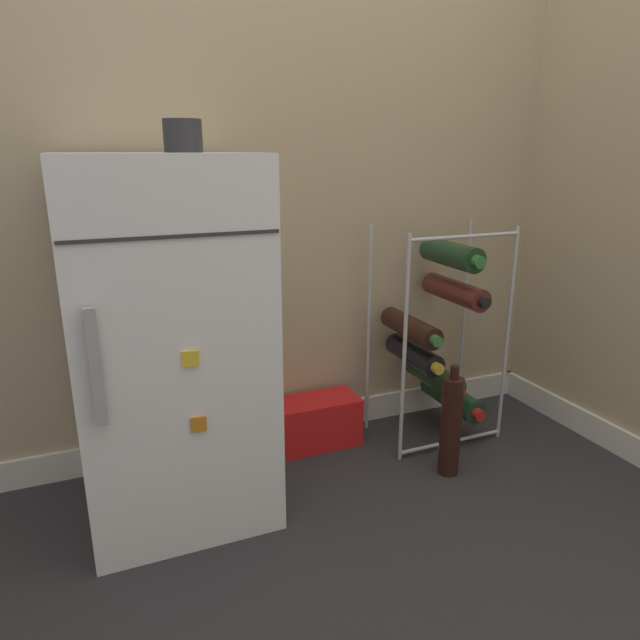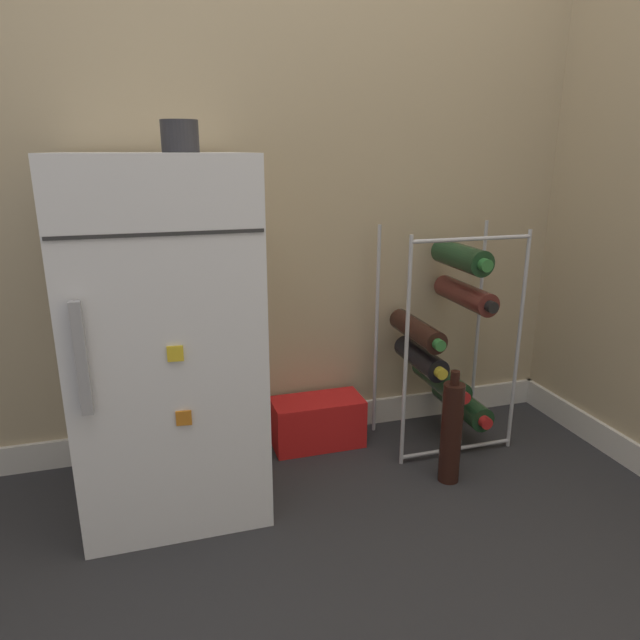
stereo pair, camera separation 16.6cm
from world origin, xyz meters
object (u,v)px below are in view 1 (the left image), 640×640
at_px(wine_rack, 438,336).
at_px(fridge_top_cup, 183,136).
at_px(mini_fridge, 169,343).
at_px(loose_bottle_floor, 451,425).
at_px(soda_box, 314,422).

distance_m(wine_rack, fridge_top_cup, 1.02).
height_order(mini_fridge, loose_bottle_floor, mini_fridge).
bearing_deg(wine_rack, mini_fridge, -174.96).
bearing_deg(mini_fridge, loose_bottle_floor, -11.65).
height_order(soda_box, fridge_top_cup, fridge_top_cup).
relative_size(soda_box, fridge_top_cup, 3.24).
height_order(mini_fridge, soda_box, mini_fridge).
distance_m(mini_fridge, loose_bottle_floor, 0.85).
xyz_separation_m(fridge_top_cup, loose_bottle_floor, (0.70, -0.18, -0.82)).
distance_m(mini_fridge, fridge_top_cup, 0.51).
bearing_deg(wine_rack, loose_bottle_floor, -112.88).
bearing_deg(fridge_top_cup, loose_bottle_floor, -14.05).
relative_size(mini_fridge, loose_bottle_floor, 2.70).
xyz_separation_m(mini_fridge, fridge_top_cup, (0.07, 0.02, 0.51)).
bearing_deg(soda_box, mini_fridge, -161.13).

